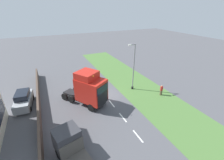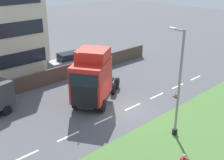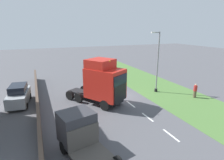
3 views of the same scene
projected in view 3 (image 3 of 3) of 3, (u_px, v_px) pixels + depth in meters
The scene contains 10 objects.
ground_plane at pixel (121, 96), 21.84m from camera, with size 120.00×120.00×0.00m, color #515156.
grass_verge at pixel (163, 90), 24.04m from camera, with size 7.00×44.00×0.01m.
lane_markings at pixel (118, 94), 22.46m from camera, with size 0.16×21.00×0.00m.
boundary_wall at pixel (38, 102), 18.32m from camera, with size 0.25×24.00×1.51m.
lorry_cab at pixel (103, 82), 19.04m from camera, with size 5.58×6.73×4.85m.
flatbed_truck at pixel (80, 133), 11.77m from camera, with size 3.26×5.58×2.57m.
parked_car at pixel (19, 95), 19.32m from camera, with size 2.25×4.60×2.08m.
lamp_post at pixel (157, 65), 22.53m from camera, with size 1.30×0.35×7.32m.
pedestrian at pixel (195, 91), 21.27m from camera, with size 0.39×0.39×1.64m.
traffic_cone_lead at pixel (114, 82), 26.61m from camera, with size 0.36×0.36×0.58m.
Camera 3 is at (8.77, 18.58, 7.70)m, focal length 30.00 mm.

